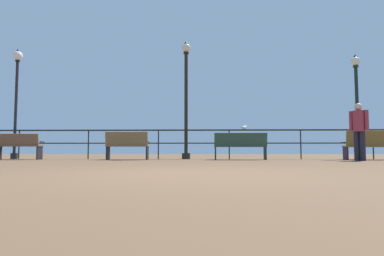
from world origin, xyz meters
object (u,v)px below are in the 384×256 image
at_px(bench_near_right, 240,144).
at_px(lamppost_left, 17,89).
at_px(bench_near_left, 127,144).
at_px(lamppost_center, 186,92).
at_px(bench_far_left, 18,145).
at_px(lamppost_right, 357,98).
at_px(person_by_bench, 359,128).
at_px(bench_far_right, 372,144).
at_px(seagull_on_rail, 244,127).

relative_size(bench_near_right, lamppost_left, 0.42).
height_order(bench_near_left, lamppost_center, lamppost_center).
height_order(bench_far_left, bench_near_left, bench_near_left).
distance_m(bench_far_left, lamppost_right, 12.29).
bearing_deg(bench_far_left, bench_near_right, -0.01).
bearing_deg(person_by_bench, bench_near_right, 160.84).
relative_size(bench_near_right, lamppost_center, 0.40).
bearing_deg(bench_far_left, lamppost_left, 124.85).
bearing_deg(lamppost_left, lamppost_right, 0.00).
xyz_separation_m(bench_far_right, lamppost_right, (0.04, 1.02, 1.72)).
bearing_deg(seagull_on_rail, bench_near_right, -106.89).
height_order(lamppost_center, seagull_on_rail, lamppost_center).
xyz_separation_m(bench_near_left, lamppost_center, (1.98, 1.01, 1.97)).
bearing_deg(lamppost_right, bench_far_left, -175.24).
bearing_deg(bench_far_left, person_by_bench, -6.15).
bearing_deg(lamppost_right, bench_far_right, -92.47).
bearing_deg(lamppost_left, bench_far_left, -55.15).
bearing_deg(bench_near_right, person_by_bench, -19.16).
distance_m(bench_far_right, seagull_on_rail, 4.28).
bearing_deg(bench_near_left, bench_far_left, 179.95).
xyz_separation_m(person_by_bench, seagull_on_rail, (-3.19, 2.04, 0.16)).
bearing_deg(lamppost_right, lamppost_left, -180.00).
bearing_deg(bench_near_left, lamppost_right, 6.93).
bearing_deg(lamppost_left, seagull_on_rail, -1.12).
distance_m(bench_near_right, person_by_bench, 3.67).
height_order(bench_far_left, seagull_on_rail, seagull_on_rail).
distance_m(bench_far_left, bench_near_right, 7.67).
bearing_deg(lamppost_center, bench_near_right, -28.06).
bearing_deg(bench_near_right, bench_far_right, -0.19).
distance_m(bench_near_left, lamppost_left, 5.09).
bearing_deg(lamppost_left, bench_far_right, -4.58).
relative_size(bench_far_right, seagull_on_rail, 5.45).
xyz_separation_m(bench_near_left, bench_far_right, (8.27, -0.01, 0.00)).
xyz_separation_m(bench_near_right, lamppost_center, (-1.89, 1.01, 1.97)).
bearing_deg(seagull_on_rail, bench_far_left, -173.95).
bearing_deg(person_by_bench, bench_far_right, 50.83).
height_order(bench_far_left, lamppost_left, lamppost_left).
relative_size(bench_far_right, lamppost_left, 0.41).
distance_m(bench_near_left, lamppost_right, 8.55).
bearing_deg(lamppost_left, bench_near_left, -12.67).
height_order(lamppost_center, lamppost_right, lamppost_center).
relative_size(lamppost_right, seagull_on_rail, 12.15).
relative_size(bench_near_right, lamppost_right, 0.45).
height_order(lamppost_right, person_by_bench, lamppost_right).
xyz_separation_m(bench_far_right, lamppost_left, (-12.78, 1.02, 2.14)).
bearing_deg(seagull_on_rail, lamppost_left, 178.88).
distance_m(bench_near_left, bench_far_right, 8.27).
xyz_separation_m(bench_near_left, person_by_bench, (7.31, -1.19, 0.47)).
height_order(bench_near_right, bench_far_right, bench_far_right).
bearing_deg(person_by_bench, lamppost_center, 157.54).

